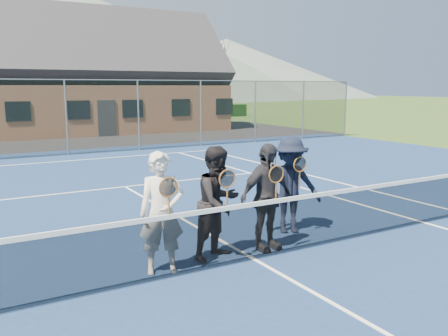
# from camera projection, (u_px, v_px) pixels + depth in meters

# --- Properties ---
(ground) EXTENTS (220.00, 220.00, 0.00)m
(ground) POSITION_uv_depth(u_px,v_px,m) (41.00, 140.00, 24.58)
(ground) COLOR #2F4B1A
(ground) RESTS_ON ground
(court_surface) EXTENTS (30.00, 30.00, 0.02)m
(court_surface) POSITION_uv_depth(u_px,v_px,m) (255.00, 260.00, 7.51)
(court_surface) COLOR navy
(court_surface) RESTS_ON ground
(hedge_row) EXTENTS (40.00, 1.20, 1.10)m
(hedge_row) POSITION_uv_depth(u_px,v_px,m) (13.00, 117.00, 34.73)
(hedge_row) COLOR black
(hedge_row) RESTS_ON ground
(hill_centre) EXTENTS (120.00, 120.00, 22.00)m
(hill_centre) POSITION_uv_depth(u_px,v_px,m) (79.00, 45.00, 96.58)
(hill_centre) COLOR #54645A
(hill_centre) RESTS_ON ground
(hill_east) EXTENTS (90.00, 90.00, 14.00)m
(hill_east) POSITION_uv_depth(u_px,v_px,m) (227.00, 69.00, 114.50)
(hill_east) COLOR #54655C
(hill_east) RESTS_ON ground
(court_markings) EXTENTS (11.03, 23.83, 0.01)m
(court_markings) POSITION_uv_depth(u_px,v_px,m) (255.00, 260.00, 7.51)
(court_markings) COLOR white
(court_markings) RESTS_ON court_surface
(tennis_net) EXTENTS (11.68, 0.08, 1.10)m
(tennis_net) POSITION_uv_depth(u_px,v_px,m) (255.00, 228.00, 7.42)
(tennis_net) COLOR slate
(tennis_net) RESTS_ON ground
(perimeter_fence) EXTENTS (30.07, 0.07, 3.02)m
(perimeter_fence) POSITION_uv_depth(u_px,v_px,m) (66.00, 117.00, 18.77)
(perimeter_fence) COLOR slate
(perimeter_fence) RESTS_ON ground
(clubhouse) EXTENTS (15.60, 8.20, 7.70)m
(clubhouse) POSITION_uv_depth(u_px,v_px,m) (94.00, 66.00, 29.29)
(clubhouse) COLOR #9E6B4C
(clubhouse) RESTS_ON ground
(tree_c) EXTENTS (3.20, 3.20, 7.77)m
(tree_c) POSITION_uv_depth(u_px,v_px,m) (35.00, 45.00, 35.68)
(tree_c) COLOR #3A2315
(tree_c) RESTS_ON ground
(tree_d) EXTENTS (3.20, 3.20, 7.77)m
(tree_d) POSITION_uv_depth(u_px,v_px,m) (159.00, 50.00, 40.61)
(tree_d) COLOR #341E13
(tree_d) RESTS_ON ground
(tree_e) EXTENTS (3.20, 3.20, 7.77)m
(tree_e) POSITION_uv_depth(u_px,v_px,m) (219.00, 53.00, 43.56)
(tree_e) COLOR #362313
(tree_e) RESTS_ON ground
(player_a) EXTENTS (0.75, 0.59, 1.80)m
(player_a) POSITION_uv_depth(u_px,v_px,m) (162.00, 213.00, 6.87)
(player_a) COLOR silver
(player_a) RESTS_ON court_surface
(player_b) EXTENTS (1.05, 0.93, 1.80)m
(player_b) POSITION_uv_depth(u_px,v_px,m) (219.00, 203.00, 7.49)
(player_b) COLOR black
(player_b) RESTS_ON court_surface
(player_c) EXTENTS (1.10, 0.57, 1.80)m
(player_c) POSITION_uv_depth(u_px,v_px,m) (266.00, 197.00, 7.86)
(player_c) COLOR #25252A
(player_c) RESTS_ON court_surface
(player_d) EXTENTS (1.33, 1.07, 1.80)m
(player_d) POSITION_uv_depth(u_px,v_px,m) (290.00, 185.00, 8.81)
(player_d) COLOR black
(player_d) RESTS_ON court_surface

